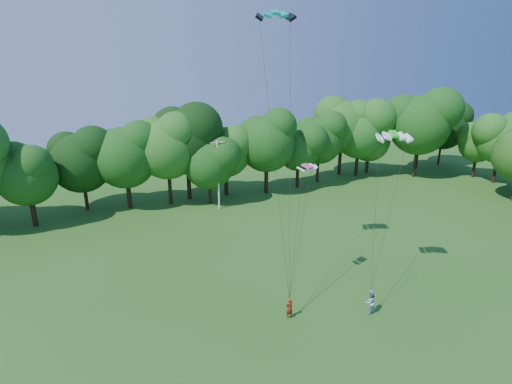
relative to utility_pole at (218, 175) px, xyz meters
name	(u,v)px	position (x,y,z in m)	size (l,w,h in m)	color
utility_pole	(218,175)	(0.00, 0.00, 0.00)	(1.71, 0.30, 8.58)	silver
kite_flyer_left	(289,308)	(-2.24, -22.98, -3.60)	(0.58, 0.38, 1.60)	#A42915
kite_flyer_right	(370,302)	(3.38, -24.77, -3.45)	(0.93, 0.72, 1.90)	#A1C2DF
kite_teal	(275,12)	(-0.50, -16.33, 16.44)	(3.06, 2.05, 0.54)	#05A096
kite_green	(394,134)	(6.93, -21.45, 7.97)	(2.78, 2.09, 0.42)	#2DDA20
kite_pink	(307,166)	(0.52, -20.01, 5.83)	(1.76, 1.29, 0.26)	#EF4290
tree_back_center	(186,135)	(-2.45, 5.14, 4.13)	(9.40, 9.40, 13.67)	#342214
tree_back_east	(360,128)	(24.80, 5.83, 3.26)	(8.43, 8.43, 12.26)	black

